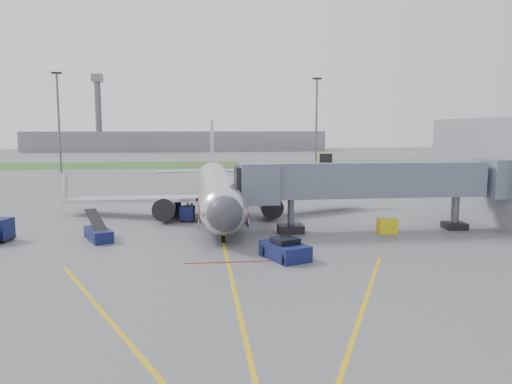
{
  "coord_description": "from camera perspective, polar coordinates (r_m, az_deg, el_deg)",
  "views": [
    {
      "loc": [
        -1.93,
        -36.82,
        8.95
      ],
      "look_at": [
        3.36,
        8.3,
        3.2
      ],
      "focal_mm": 35.0,
      "sensor_mm": 36.0,
      "label": 1
    }
  ],
  "objects": [
    {
      "name": "baggage_cart_a",
      "position": [
        52.19,
        -9.43,
        -1.77
      ],
      "size": [
        1.65,
        1.65,
        1.75
      ],
      "color": "#0D1739",
      "rests_on": "ground"
    },
    {
      "name": "belt_loader",
      "position": [
        42.49,
        -17.58,
        -4.52
      ],
      "size": [
        3.01,
        4.67,
        2.23
      ],
      "color": "#0D1739",
      "rests_on": "ground"
    },
    {
      "name": "baggage_cart_c",
      "position": [
        49.1,
        -7.85,
        -2.46
      ],
      "size": [
        1.57,
        1.57,
        1.48
      ],
      "color": "#0D1739",
      "rests_on": "ground"
    },
    {
      "name": "distant_terminal",
      "position": [
        207.03,
        -8.96,
        5.76
      ],
      "size": [
        120.0,
        14.0,
        8.0
      ],
      "primitive_type": "cube",
      "color": "slate",
      "rests_on": "ground"
    },
    {
      "name": "apron_markings",
      "position": [
        30.81,
        -2.85,
        -9.68
      ],
      "size": [
        21.52,
        50.0,
        0.01
      ],
      "color": "gold",
      "rests_on": "ground"
    },
    {
      "name": "ramp_worker",
      "position": [
        52.59,
        -7.78,
        -1.78
      ],
      "size": [
        0.68,
        0.66,
        1.57
      ],
      "primitive_type": "imported",
      "rotation": [
        0.0,
        0.0,
        0.71
      ],
      "color": "#BDD318",
      "rests_on": "ground"
    },
    {
      "name": "ground_power_cart",
      "position": [
        44.61,
        14.75,
        -3.78
      ],
      "size": [
        1.63,
        1.12,
        1.27
      ],
      "color": "#D3C20C",
      "rests_on": "ground"
    },
    {
      "name": "jet_bridge",
      "position": [
        44.58,
        12.73,
        1.27
      ],
      "size": [
        25.3,
        4.0,
        6.9
      ],
      "color": "slate",
      "rests_on": "ground"
    },
    {
      "name": "ground",
      "position": [
        37.94,
        -3.61,
        -6.45
      ],
      "size": [
        400.0,
        400.0,
        0.0
      ],
      "primitive_type": "plane",
      "color": "#565659",
      "rests_on": "ground"
    },
    {
      "name": "baggage_cart_b",
      "position": [
        44.96,
        -27.26,
        -3.84
      ],
      "size": [
        2.09,
        2.09,
        1.87
      ],
      "color": "#0D1739",
      "rests_on": "ground"
    },
    {
      "name": "light_mast_right",
      "position": [
        115.03,
        6.92,
        8.07
      ],
      "size": [
        2.0,
        0.44,
        20.4
      ],
      "color": "#595B60",
      "rests_on": "ground"
    },
    {
      "name": "grass_strip",
      "position": [
        127.15,
        -5.81,
        3.14
      ],
      "size": [
        300.0,
        25.0,
        0.01
      ],
      "primitive_type": "cube",
      "color": "#2D4C1E",
      "rests_on": "ground"
    },
    {
      "name": "pushback_tug",
      "position": [
        34.85,
        3.33,
        -6.62
      ],
      "size": [
        3.38,
        4.14,
        1.49
      ],
      "color": "#0D1739",
      "rests_on": "ground"
    },
    {
      "name": "airliner",
      "position": [
        52.48,
        -4.53,
        0.29
      ],
      "size": [
        32.1,
        35.67,
        10.25
      ],
      "color": "silver",
      "rests_on": "ground"
    },
    {
      "name": "control_tower",
      "position": [
        205.55,
        -17.59,
        9.22
      ],
      "size": [
        4.0,
        4.0,
        30.0
      ],
      "color": "#595B60",
      "rests_on": "ground"
    },
    {
      "name": "light_mast_left",
      "position": [
        110.46,
        -21.61,
        7.66
      ],
      "size": [
        2.0,
        0.44,
        20.4
      ],
      "color": "#595B60",
      "rests_on": "ground"
    }
  ]
}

